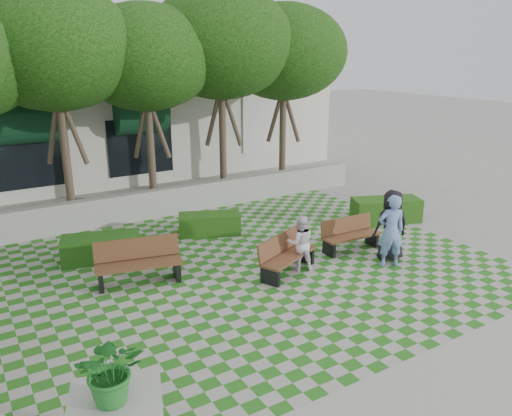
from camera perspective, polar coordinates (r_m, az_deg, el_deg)
ground at (r=11.71m, az=1.78°, el=-8.84°), size 90.00×90.00×0.00m
lawn at (r=12.47m, az=-0.76°, el=-7.08°), size 12.00×12.00×0.00m
sidewalk_south at (r=8.78m, az=20.01°, el=-20.00°), size 16.00×2.00×0.01m
retaining_wall at (r=16.72m, az=-9.95°, el=0.76°), size 15.00×0.36×0.90m
bench_east at (r=13.79m, az=10.68°, el=-3.04°), size 1.70×0.62×0.88m
bench_mid at (r=12.20m, az=3.45°, el=-5.40°), size 1.87×1.24×0.94m
bench_west at (r=11.98m, az=-13.29°, el=-6.10°), size 2.06×1.07×1.03m
hedge_east at (r=16.38m, az=14.63°, el=-0.20°), size 2.28×1.59×0.74m
hedge_midright at (r=14.79m, az=-5.32°, el=-1.84°), size 1.92×1.37×0.63m
hedge_midleft at (r=13.50m, az=-17.25°, el=-4.39°), size 2.09×1.30×0.68m
person_blue at (r=12.81m, az=15.16°, el=-2.55°), size 0.80×0.68×1.87m
person_dark at (r=13.24m, az=15.19°, el=-1.93°), size 1.05×0.84×1.86m
person_white at (r=12.30m, az=5.08°, el=-3.99°), size 0.84×0.76×1.41m
tree_row at (r=15.21m, az=-17.35°, el=16.71°), size 17.70×13.40×7.41m
building at (r=23.95m, az=-15.32°, el=10.50°), size 18.00×8.92×5.15m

